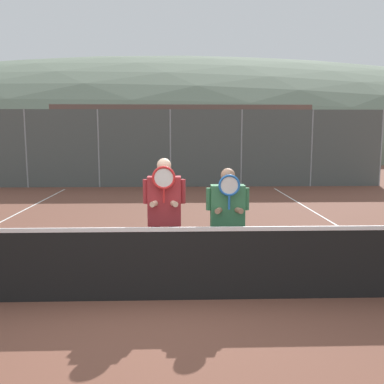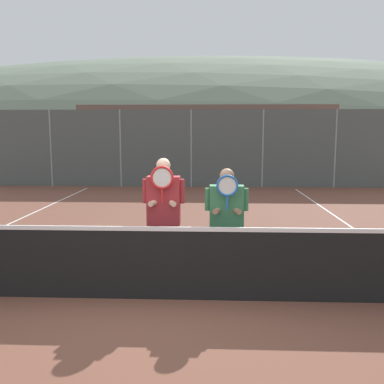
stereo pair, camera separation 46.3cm
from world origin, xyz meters
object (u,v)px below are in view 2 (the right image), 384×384
at_px(car_center, 304,160).
at_px(car_left_of_center, 192,159).
at_px(player_center_left, 226,217).
at_px(player_leftmost, 164,211).
at_px(car_far_left, 82,160).

bearing_deg(car_center, car_left_of_center, 175.75).
distance_m(car_left_of_center, car_center, 5.19).
distance_m(player_center_left, car_center, 14.44).
relative_size(player_leftmost, car_center, 0.38).
bearing_deg(player_leftmost, car_far_left, 111.26).
relative_size(player_leftmost, car_far_left, 0.39).
height_order(player_leftmost, car_center, player_leftmost).
bearing_deg(car_far_left, car_left_of_center, 5.29).
bearing_deg(car_left_of_center, player_leftmost, -89.16).
distance_m(player_leftmost, car_center, 14.66).
bearing_deg(car_far_left, player_center_left, -65.67).
height_order(player_center_left, car_far_left, car_far_left).
distance_m(player_leftmost, player_center_left, 0.90).
xyz_separation_m(player_leftmost, car_center, (4.97, 13.79, -0.19)).
xyz_separation_m(player_center_left, car_center, (4.08, 13.85, -0.11)).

